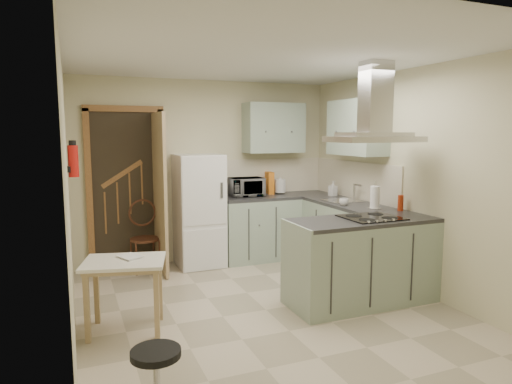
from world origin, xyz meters
name	(u,v)px	position (x,y,z in m)	size (l,w,h in m)	color
floor	(266,310)	(0.00, 0.00, 0.00)	(4.20, 4.20, 0.00)	#BDAD93
ceiling	(267,57)	(0.00, 0.00, 2.50)	(4.20, 4.20, 0.00)	silver
back_wall	(207,171)	(0.00, 2.10, 1.25)	(3.60, 3.60, 0.00)	beige
left_wall	(68,198)	(-1.80, 0.00, 1.25)	(4.20, 4.20, 0.00)	beige
right_wall	(412,181)	(1.80, 0.00, 1.25)	(4.20, 4.20, 0.00)	beige
doorway	(127,189)	(-1.10, 2.07, 1.05)	(1.10, 0.12, 2.10)	brown
fridge	(199,210)	(-0.20, 1.80, 0.75)	(0.60, 0.60, 1.50)	white
counter_back	(258,227)	(0.66, 1.80, 0.45)	(1.08, 0.60, 0.90)	#9EB2A0
counter_right	(335,232)	(1.50, 1.12, 0.45)	(0.60, 1.95, 0.90)	#9EB2A0
splashback	(269,176)	(0.96, 2.09, 1.15)	(1.68, 0.02, 0.50)	beige
wall_cabinet_back	(274,128)	(0.95, 1.93, 1.85)	(0.85, 0.35, 0.70)	#9EB2A0
wall_cabinet_right	(357,128)	(1.62, 0.85, 1.85)	(0.35, 0.90, 0.70)	#9EB2A0
peninsula	(362,261)	(1.02, -0.18, 0.45)	(1.55, 0.65, 0.90)	#9EB2A0
hob	(371,217)	(1.12, -0.18, 0.91)	(0.58, 0.50, 0.01)	black
extractor_hood	(374,139)	(1.12, -0.18, 1.72)	(0.90, 0.55, 0.10)	silver
sink	(342,201)	(1.50, 0.95, 0.91)	(0.45, 0.40, 0.01)	silver
fire_extinguisher	(73,161)	(-1.74, 0.90, 1.50)	(0.10, 0.10, 0.32)	#B2140F
drop_leaf_table	(125,296)	(-1.37, 0.04, 0.33)	(0.70, 0.53, 0.66)	tan
bentwood_chair	(145,239)	(-0.93, 1.81, 0.42)	(0.37, 0.37, 0.84)	#442D16
stool	(157,381)	(-1.33, -1.31, 0.22)	(0.32, 0.32, 0.43)	black
microwave	(246,187)	(0.50, 1.85, 1.03)	(0.47, 0.31, 0.26)	black
kettle	(280,186)	(1.05, 1.91, 1.02)	(0.16, 0.16, 0.23)	silver
cereal_box	(270,183)	(0.91, 1.96, 1.06)	(0.08, 0.21, 0.32)	orange
soap_bottle	(333,188)	(1.64, 1.41, 1.00)	(0.09, 0.10, 0.21)	#ABAEB7
paper_towel	(375,197)	(1.52, 0.29, 1.04)	(0.11, 0.11, 0.28)	white
cup	(344,202)	(1.31, 0.62, 0.94)	(0.11, 0.11, 0.09)	silver
red_bottle	(401,203)	(1.70, 0.06, 0.99)	(0.06, 0.06, 0.18)	#A72C0E
book	(122,254)	(-1.38, 0.07, 0.71)	(0.16, 0.22, 0.10)	#A4363A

